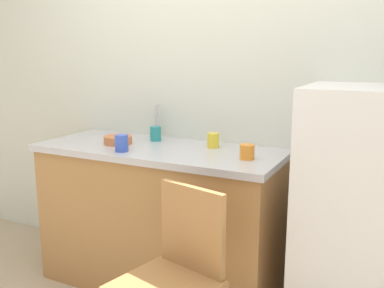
{
  "coord_description": "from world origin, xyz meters",
  "views": [
    {
      "loc": [
        1.09,
        -1.54,
        1.47
      ],
      "look_at": [
        0.02,
        0.6,
        0.96
      ],
      "focal_mm": 39.82,
      "sensor_mm": 36.0,
      "label": 1
    }
  ],
  "objects_px": {
    "terracotta_bowl": "(118,140)",
    "cup_yellow": "(213,140)",
    "refrigerator": "(355,217)",
    "cup_orange": "(247,152)",
    "cup_blue": "(122,143)",
    "chair": "(174,277)",
    "cup_teal": "(156,134)"
  },
  "relations": [
    {
      "from": "terracotta_bowl",
      "to": "cup_yellow",
      "type": "height_order",
      "value": "cup_yellow"
    },
    {
      "from": "refrigerator",
      "to": "cup_orange",
      "type": "distance_m",
      "value": 0.64
    },
    {
      "from": "refrigerator",
      "to": "cup_yellow",
      "type": "relative_size",
      "value": 15.13
    },
    {
      "from": "refrigerator",
      "to": "cup_blue",
      "type": "height_order",
      "value": "refrigerator"
    },
    {
      "from": "terracotta_bowl",
      "to": "cup_blue",
      "type": "height_order",
      "value": "cup_blue"
    },
    {
      "from": "refrigerator",
      "to": "terracotta_bowl",
      "type": "distance_m",
      "value": 1.46
    },
    {
      "from": "chair",
      "to": "cup_yellow",
      "type": "xyz_separation_m",
      "value": [
        -0.17,
        0.81,
        0.46
      ]
    },
    {
      "from": "refrigerator",
      "to": "cup_yellow",
      "type": "xyz_separation_m",
      "value": [
        -0.85,
        0.13,
        0.3
      ]
    },
    {
      "from": "cup_yellow",
      "to": "cup_orange",
      "type": "bearing_deg",
      "value": -33.47
    },
    {
      "from": "cup_teal",
      "to": "cup_blue",
      "type": "bearing_deg",
      "value": -92.41
    },
    {
      "from": "chair",
      "to": "cup_blue",
      "type": "height_order",
      "value": "cup_blue"
    },
    {
      "from": "chair",
      "to": "terracotta_bowl",
      "type": "distance_m",
      "value": 1.08
    },
    {
      "from": "refrigerator",
      "to": "chair",
      "type": "distance_m",
      "value": 0.97
    },
    {
      "from": "cup_blue",
      "to": "cup_teal",
      "type": "xyz_separation_m",
      "value": [
        0.01,
        0.36,
        -0.0
      ]
    },
    {
      "from": "cup_yellow",
      "to": "chair",
      "type": "bearing_deg",
      "value": -77.99
    },
    {
      "from": "cup_teal",
      "to": "terracotta_bowl",
      "type": "bearing_deg",
      "value": -130.52
    },
    {
      "from": "chair",
      "to": "cup_yellow",
      "type": "relative_size",
      "value": 10.19
    },
    {
      "from": "cup_yellow",
      "to": "refrigerator",
      "type": "bearing_deg",
      "value": -8.59
    },
    {
      "from": "terracotta_bowl",
      "to": "cup_orange",
      "type": "xyz_separation_m",
      "value": [
        0.86,
        -0.01,
        0.02
      ]
    },
    {
      "from": "cup_teal",
      "to": "cup_yellow",
      "type": "distance_m",
      "value": 0.42
    },
    {
      "from": "cup_yellow",
      "to": "cup_teal",
      "type": "bearing_deg",
      "value": 177.74
    },
    {
      "from": "terracotta_bowl",
      "to": "cup_orange",
      "type": "height_order",
      "value": "cup_orange"
    },
    {
      "from": "chair",
      "to": "cup_orange",
      "type": "relative_size",
      "value": 11.1
    },
    {
      "from": "chair",
      "to": "cup_yellow",
      "type": "distance_m",
      "value": 0.95
    },
    {
      "from": "chair",
      "to": "terracotta_bowl",
      "type": "height_order",
      "value": "terracotta_bowl"
    },
    {
      "from": "cup_yellow",
      "to": "cup_blue",
      "type": "bearing_deg",
      "value": -141.96
    },
    {
      "from": "terracotta_bowl",
      "to": "cup_orange",
      "type": "relative_size",
      "value": 2.21
    },
    {
      "from": "refrigerator",
      "to": "terracotta_bowl",
      "type": "bearing_deg",
      "value": -178.18
    },
    {
      "from": "cup_blue",
      "to": "cup_yellow",
      "type": "relative_size",
      "value": 1.12
    },
    {
      "from": "terracotta_bowl",
      "to": "cup_blue",
      "type": "xyz_separation_m",
      "value": [
        0.15,
        -0.17,
        0.02
      ]
    },
    {
      "from": "terracotta_bowl",
      "to": "cup_yellow",
      "type": "bearing_deg",
      "value": 16.65
    },
    {
      "from": "cup_blue",
      "to": "cup_orange",
      "type": "distance_m",
      "value": 0.73
    }
  ]
}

